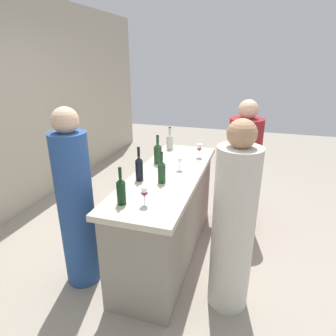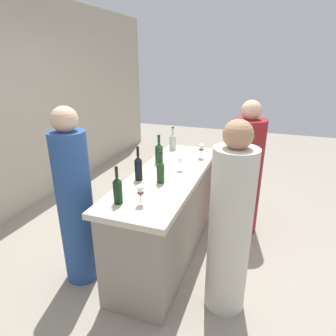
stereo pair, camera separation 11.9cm
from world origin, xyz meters
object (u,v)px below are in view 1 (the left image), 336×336
Objects in this scene: wine_bottle_leftmost_dark_green at (121,190)px; person_center_guest at (242,173)px; wine_glass_near_center at (180,161)px; person_left_guest at (233,227)px; wine_bottle_rightmost_clear_pale at (170,141)px; wine_bottle_center_olive_green at (162,171)px; wine_glass_near_right at (144,193)px; person_right_guest at (76,206)px; wine_bottle_second_right_olive_green at (158,153)px; wine_bottle_second_left_near_black at (139,168)px; wine_glass_near_left at (199,148)px.

person_center_guest is at bearing -29.90° from wine_bottle_leftmost_dark_green.
person_left_guest is (-0.61, -0.60, -0.27)m from wine_glass_near_center.
person_center_guest reaches higher than wine_bottle_rightmost_clear_pale.
wine_bottle_leftmost_dark_green is 0.19× the size of person_center_guest.
wine_glass_near_center is at bearing -16.17° from wine_bottle_leftmost_dark_green.
wine_bottle_center_olive_green is at bearing -25.64° from person_left_guest.
wine_glass_near_right reaches higher than wine_glass_near_center.
person_center_guest is 0.96× the size of person_right_guest.
person_center_guest is at bearing -34.42° from wine_bottle_center_olive_green.
wine_bottle_second_right_olive_green is at bearing 80.83° from person_right_guest.
wine_bottle_second_left_near_black is at bearing -179.22° from wine_bottle_rightmost_clear_pale.
wine_glass_near_left is 0.46m from wine_glass_near_center.
wine_glass_near_right is 0.10× the size of person_left_guest.
wine_glass_near_left is at bearing 26.93° from person_center_guest.
wine_bottle_second_right_olive_green is at bearing 22.74° from wine_bottle_center_olive_green.
wine_bottle_rightmost_clear_pale is 0.17× the size of person_left_guest.
wine_bottle_center_olive_green is 0.94× the size of wine_bottle_second_right_olive_green.
wine_bottle_rightmost_clear_pale is (1.49, 0.06, -0.01)m from wine_bottle_leftmost_dark_green.
person_left_guest is (-0.26, -0.67, -0.29)m from wine_bottle_center_olive_green.
wine_bottle_center_olive_green is at bearing 1.06° from wine_glass_near_right.
person_center_guest is (1.24, 0.01, -0.02)m from person_left_guest.
wine_glass_near_right is 0.72m from person_right_guest.
person_right_guest is (-1.17, 0.85, -0.26)m from wine_glass_near_left.
wine_bottle_leftmost_dark_green reaches higher than wine_glass_near_center.
wine_bottle_second_right_olive_green is 1.18m from person_left_guest.
wine_bottle_second_left_near_black is at bearing 153.80° from wine_glass_near_left.
wine_bottle_rightmost_clear_pale is at bearing 12.64° from wine_bottle_center_olive_green.
person_left_guest reaches higher than wine_bottle_second_left_near_black.
wine_bottle_center_olive_green is 1.86× the size of wine_glass_near_left.
wine_bottle_second_right_olive_green is 1.05m from person_center_guest.
wine_bottle_leftmost_dark_green is 0.57m from person_right_guest.
wine_bottle_second_left_near_black is at bearing 26.85° from wine_glass_near_right.
wine_bottle_leftmost_dark_green is at bearing 163.83° from wine_glass_near_center.
wine_bottle_leftmost_dark_green is 0.19× the size of person_left_guest.
wine_glass_near_left is (1.27, -0.35, -0.01)m from wine_bottle_leftmost_dark_green.
wine_bottle_leftmost_dark_green is 0.87m from wine_glass_near_center.
person_left_guest is at bearing -75.48° from wine_bottle_leftmost_dark_green.
wine_bottle_center_olive_green is at bearing 62.03° from person_center_guest.
wine_bottle_leftmost_dark_green reaches higher than wine_bottle_rightmost_clear_pale.
wine_bottle_center_olive_green is at bearing 48.94° from person_right_guest.
person_left_guest is at bearing 24.31° from person_right_guest.
wine_glass_near_left is (0.32, -0.38, -0.01)m from wine_bottle_second_right_olive_green.
wine_bottle_rightmost_clear_pale is at bearing 0.78° from wine_bottle_second_left_near_black.
wine_bottle_second_left_near_black is 1.15× the size of wine_bottle_rightmost_clear_pale.
wine_bottle_leftmost_dark_green is at bearing -178.07° from wine_bottle_second_right_olive_green.
wine_glass_near_left is 1.18× the size of wine_glass_near_center.
wine_bottle_leftmost_dark_green is at bearing 101.01° from wine_glass_near_right.
wine_glass_near_center is (-0.66, -0.30, -0.01)m from wine_bottle_rightmost_clear_pale.
person_center_guest is at bearing -60.14° from wine_bottle_second_right_olive_green.
wine_bottle_leftmost_dark_green is 0.96m from wine_bottle_second_right_olive_green.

